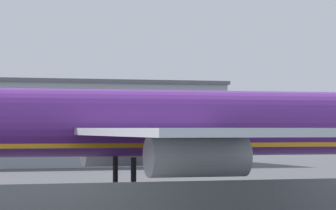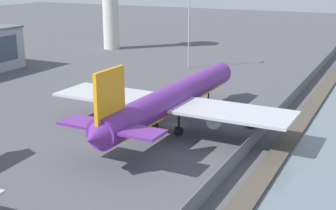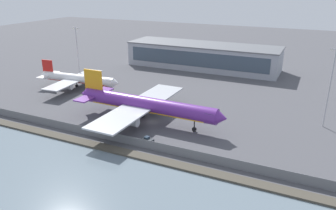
{
  "view_description": "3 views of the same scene",
  "coord_description": "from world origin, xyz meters",
  "views": [
    {
      "loc": [
        -23.23,
        -66.37,
        5.39
      ],
      "look_at": [
        -0.35,
        1.61,
        7.05
      ],
      "focal_mm": 105.0,
      "sensor_mm": 36.0,
      "label": 1
    },
    {
      "loc": [
        -73.06,
        -34.96,
        27.41
      ],
      "look_at": [
        3.38,
        3.03,
        2.57
      ],
      "focal_mm": 50.0,
      "sensor_mm": 36.0,
      "label": 2
    },
    {
      "loc": [
        44.49,
        -82.51,
        40.75
      ],
      "look_at": [
        1.75,
        8.82,
        2.89
      ],
      "focal_mm": 35.0,
      "sensor_mm": 36.0,
      "label": 3
    }
  ],
  "objects": [
    {
      "name": "cargo_jet_purple",
      "position": [
        -1.87,
        -0.45,
        5.52
      ],
      "size": [
        50.75,
        43.45,
        14.48
      ],
      "color": "#602889",
      "rests_on": "ground"
    },
    {
      "name": "baggage_tug",
      "position": [
        5.93,
        -12.99,
        0.81
      ],
      "size": [
        3.48,
        2.28,
        1.8
      ],
      "color": "#1E2328",
      "rests_on": "ground"
    },
    {
      "name": "shoreline_seawall",
      "position": [
        0.0,
        -20.5,
        0.25
      ],
      "size": [
        320.0,
        3.0,
        0.5
      ],
      "color": "#474238",
      "rests_on": "ground"
    },
    {
      "name": "apron_light_mast_apron_east",
      "position": [
        48.6,
        18.9,
        13.15
      ],
      "size": [
        3.2,
        0.4,
        23.69
      ],
      "color": "#A8A8AD",
      "rests_on": "ground"
    },
    {
      "name": "perimeter_fence",
      "position": [
        0.0,
        -16.0,
        1.24
      ],
      "size": [
        280.0,
        0.1,
        2.48
      ],
      "color": "slate",
      "rests_on": "ground"
    },
    {
      "name": "ground_plane",
      "position": [
        0.0,
        0.0,
        0.0
      ],
      "size": [
        500.0,
        500.0,
        0.0
      ],
      "primitive_type": "plane",
      "color": "#4C4C51"
    }
  ]
}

